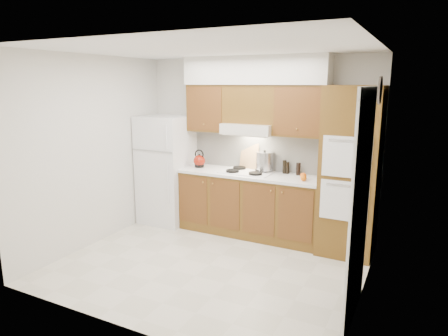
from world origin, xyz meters
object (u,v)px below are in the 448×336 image
object	(u,v)px
oven_cabinet	(350,172)
stock_pot	(265,161)
fridge	(167,169)
kettle	(199,161)

from	to	relation	value
oven_cabinet	stock_pot	distance (m)	1.26
fridge	oven_cabinet	bearing A→B (deg)	0.70
fridge	oven_cabinet	distance (m)	2.86
fridge	stock_pot	size ratio (longest dim) A/B	6.63
kettle	oven_cabinet	bearing A→B (deg)	1.76
kettle	stock_pot	xyz separation A→B (m)	(1.02, 0.15, 0.06)
oven_cabinet	kettle	world-z (taller)	oven_cabinet
kettle	stock_pot	bearing A→B (deg)	10.74
kettle	stock_pot	world-z (taller)	stock_pot
stock_pot	kettle	bearing A→B (deg)	-171.80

